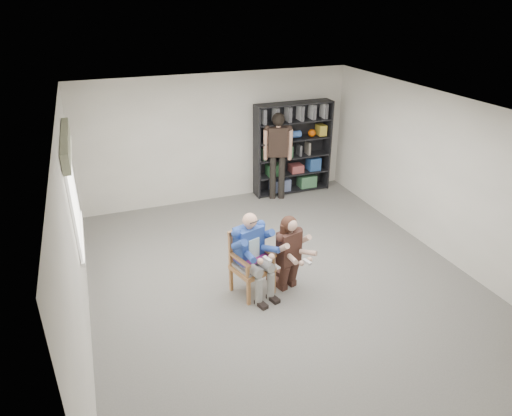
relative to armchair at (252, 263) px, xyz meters
name	(u,v)px	position (x,y,z in m)	size (l,w,h in m)	color
room_shell	(282,201)	(0.56, 0.20, 0.87)	(6.00, 7.00, 2.80)	beige
floor	(280,278)	(0.56, 0.20, -0.53)	(6.00, 7.00, 0.01)	slate
window_left	(74,190)	(-2.39, 1.20, 1.10)	(0.16, 2.00, 1.75)	white
armchair	(252,263)	(0.00, 0.00, 0.00)	(0.61, 0.59, 1.05)	brown
seated_man	(252,254)	(0.00, 0.00, 0.16)	(0.59, 0.82, 1.37)	#244C8A
kneeling_woman	(290,254)	(0.58, -0.12, 0.10)	(0.53, 0.84, 1.25)	#341D19
bookshelf	(293,149)	(2.26, 3.48, 0.52)	(1.80, 0.38, 2.10)	black
standing_man	(278,157)	(1.78, 3.22, 0.45)	(0.60, 0.34, 1.96)	black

